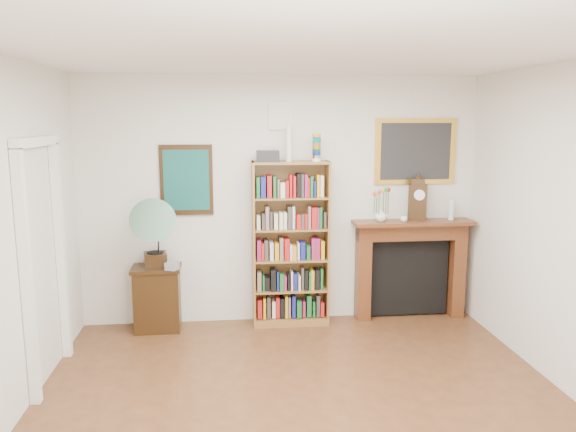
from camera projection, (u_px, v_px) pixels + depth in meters
The scene contains 15 objects.
room at pixel (314, 252), 3.93m from camera, with size 4.51×5.01×2.81m.
door_casing at pixel (44, 242), 4.90m from camera, with size 0.08×1.02×2.17m.
teal_poster at pixel (186, 180), 6.20m from camera, with size 0.58×0.04×0.78m.
small_picture at pixel (281, 116), 6.19m from camera, with size 0.26×0.04×0.30m.
gilt_painting at pixel (415, 151), 6.42m from camera, with size 0.95×0.04×0.75m.
bookshelf at pixel (291, 235), 6.28m from camera, with size 0.86×0.31×2.14m.
side_cabinet at pixel (157, 298), 6.20m from camera, with size 0.53×0.38×0.72m, color black.
fireplace at pixel (410, 260), 6.56m from camera, with size 1.38×0.33×1.17m.
gramophone at pixel (152, 229), 5.97m from camera, with size 0.58×0.67×0.78m.
cd_stack at pixel (172, 266), 6.01m from camera, with size 0.12×0.12×0.08m, color #AFB0BC.
mantel_clock at pixel (418, 200), 6.43m from camera, with size 0.23×0.18×0.48m.
flower_vase at pixel (381, 215), 6.37m from camera, with size 0.14×0.14×0.14m, color white.
teacup at pixel (404, 219), 6.35m from camera, with size 0.08×0.08×0.06m, color white.
bottle_left at pixel (451, 209), 6.47m from camera, with size 0.07×0.07×0.24m, color silver.
bottle_right at pixel (451, 211), 6.48m from camera, with size 0.06×0.06×0.20m, color silver.
Camera 1 is at (-0.59, -3.78, 2.32)m, focal length 35.00 mm.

